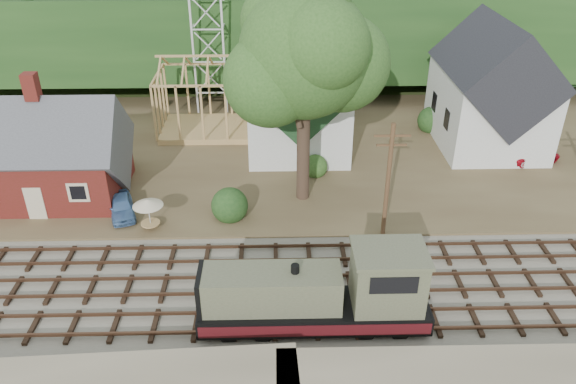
{
  "coord_description": "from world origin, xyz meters",
  "views": [
    {
      "loc": [
        0.09,
        -24.97,
        20.73
      ],
      "look_at": [
        0.85,
        6.0,
        3.0
      ],
      "focal_mm": 35.0,
      "sensor_mm": 36.0,
      "label": 1
    }
  ],
  "objects_px": {
    "locomotive": "(323,296)",
    "car_blue": "(122,206)",
    "car_red": "(533,154)",
    "patio_set": "(148,204)"
  },
  "relations": [
    {
      "from": "locomotive",
      "to": "patio_set",
      "type": "relative_size",
      "value": 5.29
    },
    {
      "from": "car_blue",
      "to": "car_red",
      "type": "relative_size",
      "value": 0.89
    },
    {
      "from": "car_blue",
      "to": "patio_set",
      "type": "bearing_deg",
      "value": -55.69
    },
    {
      "from": "locomotive",
      "to": "patio_set",
      "type": "height_order",
      "value": "locomotive"
    },
    {
      "from": "car_red",
      "to": "patio_set",
      "type": "bearing_deg",
      "value": 92.76
    },
    {
      "from": "car_blue",
      "to": "car_red",
      "type": "distance_m",
      "value": 32.18
    },
    {
      "from": "locomotive",
      "to": "car_red",
      "type": "bearing_deg",
      "value": 44.79
    },
    {
      "from": "locomotive",
      "to": "patio_set",
      "type": "xyz_separation_m",
      "value": [
        -10.57,
        9.14,
        0.1
      ]
    },
    {
      "from": "patio_set",
      "to": "car_blue",
      "type": "bearing_deg",
      "value": 142.21
    },
    {
      "from": "locomotive",
      "to": "car_blue",
      "type": "xyz_separation_m",
      "value": [
        -12.82,
        10.89,
        -1.1
      ]
    }
  ]
}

